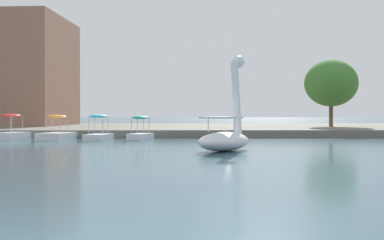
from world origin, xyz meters
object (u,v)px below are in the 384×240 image
(pedal_boat_orange, at_px, (57,133))
(swan_boat, at_px, (226,134))
(pedal_boat_cyan, at_px, (98,132))
(pedal_boat_teal, at_px, (140,132))
(pedal_boat_red, at_px, (11,132))
(tree_sapling_by_fence, at_px, (331,83))

(pedal_boat_orange, bearing_deg, swan_boat, -42.57)
(pedal_boat_cyan, distance_m, pedal_boat_orange, 2.49)
(pedal_boat_teal, distance_m, pedal_boat_cyan, 2.38)
(pedal_boat_teal, distance_m, pedal_boat_red, 7.35)
(pedal_boat_teal, distance_m, tree_sapling_by_fence, 17.50)
(pedal_boat_teal, relative_size, pedal_boat_orange, 0.76)
(pedal_boat_teal, bearing_deg, pedal_boat_orange, 178.75)
(pedal_boat_cyan, relative_size, pedal_boat_orange, 0.79)
(pedal_boat_teal, bearing_deg, pedal_boat_red, -178.48)
(pedal_boat_teal, relative_size, pedal_boat_red, 0.86)
(pedal_boat_red, relative_size, tree_sapling_by_fence, 0.36)
(swan_boat, distance_m, pedal_boat_cyan, 10.43)
(swan_boat, xyz_separation_m, pedal_boat_orange, (-9.09, 8.35, -0.29))
(tree_sapling_by_fence, bearing_deg, pedal_boat_red, -154.90)
(pedal_boat_cyan, height_order, tree_sapling_by_fence, tree_sapling_by_fence)
(pedal_boat_teal, height_order, pedal_boat_orange, pedal_boat_orange)
(pedal_boat_teal, height_order, pedal_boat_cyan, pedal_boat_cyan)
(pedal_boat_cyan, bearing_deg, tree_sapling_by_fence, 31.35)
(pedal_boat_teal, xyz_separation_m, pedal_boat_cyan, (-2.38, -0.18, -0.01))
(swan_boat, height_order, pedal_boat_cyan, swan_boat)
(pedal_boat_cyan, distance_m, pedal_boat_red, 4.97)
(tree_sapling_by_fence, bearing_deg, pedal_boat_orange, -152.78)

